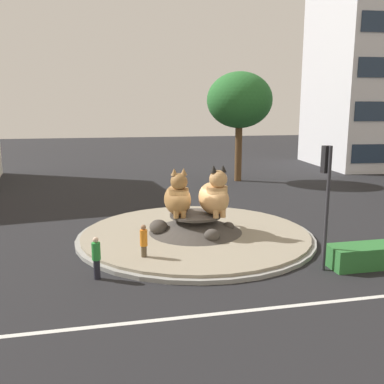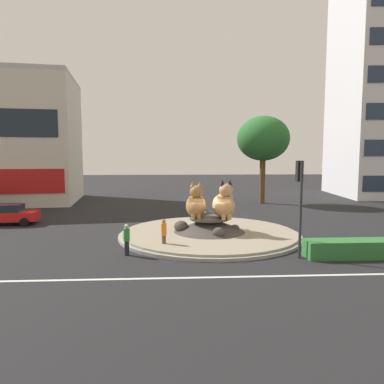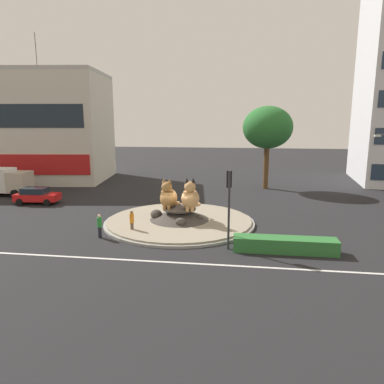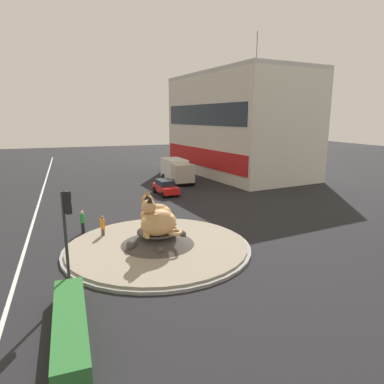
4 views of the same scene
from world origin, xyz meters
name	(u,v)px [view 2 (image 2 of 4)]	position (x,y,z in m)	size (l,w,h in m)	color
ground_plane	(209,236)	(0.00, 0.00, 0.00)	(160.00, 160.00, 0.00)	black
lane_centreline	(229,277)	(0.00, -7.92, 0.00)	(112.00, 0.20, 0.01)	silver
roundabout_island	(209,230)	(-0.02, 0.00, 0.36)	(11.69, 11.69, 1.21)	gray
cat_statue_tabby	(196,204)	(-0.87, 0.04, 2.07)	(1.55, 2.37, 2.37)	#9E703D
cat_statue_calico	(224,204)	(0.90, -0.25, 2.13)	(1.60, 2.53, 2.51)	tan
traffic_light_mast	(300,190)	(4.00, -5.18, 3.44)	(0.36, 0.46, 4.93)	#2D2D33
clipped_hedge_strip	(366,248)	(7.47, -5.31, 0.45)	(6.23, 1.20, 0.90)	#2D7033
broadleaf_tree_behind_island	(263,139)	(7.52, 15.85, 7.08)	(5.70, 5.70, 9.55)	brown
pedestrian_green_shirt	(127,239)	(-4.78, -4.29, 0.88)	(0.33, 0.33, 1.65)	black
pedestrian_orange_shirt	(164,233)	(-2.88, -3.07, 0.90)	(0.31, 0.31, 1.67)	brown
sedan_on_far_lane	(8,214)	(-14.81, 4.68, 0.81)	(4.18, 2.17, 1.56)	red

